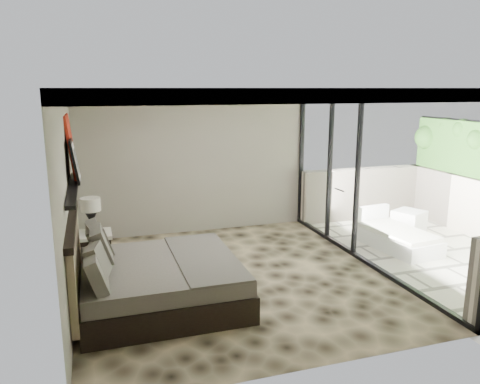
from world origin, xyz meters
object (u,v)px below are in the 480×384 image
object	(u,v)px
nightstand	(95,248)
ottoman	(409,224)
lounger	(395,237)
table_lamp	(91,210)
bed	(153,279)

from	to	relation	value
nightstand	ottoman	size ratio (longest dim) A/B	1.05
lounger	table_lamp	bearing A→B (deg)	164.43
lounger	bed	bearing A→B (deg)	-174.08
bed	ottoman	size ratio (longest dim) A/B	4.19
ottoman	lounger	world-z (taller)	lounger
ottoman	bed	bearing A→B (deg)	-164.33
nightstand	lounger	size ratio (longest dim) A/B	0.33
table_lamp	ottoman	world-z (taller)	table_lamp
ottoman	lounger	size ratio (longest dim) A/B	0.31
nightstand	ottoman	bearing A→B (deg)	-0.73
bed	lounger	world-z (taller)	bed
nightstand	ottoman	distance (m)	5.77
bed	ottoman	distance (m)	5.26
lounger	nightstand	bearing A→B (deg)	164.80
table_lamp	nightstand	bearing A→B (deg)	-53.40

